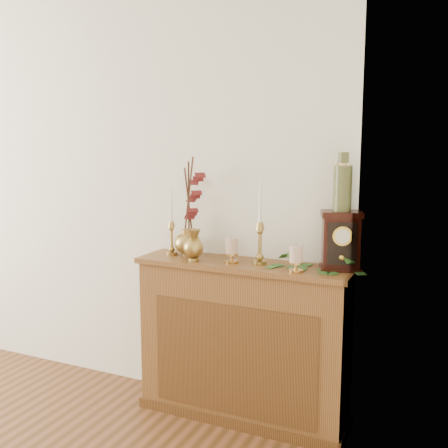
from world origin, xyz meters
The scene contains 10 objects.
console_shelf centered at (1.40, 2.10, 0.44)m, with size 1.24×0.34×0.93m.
candlestick_left centered at (0.93, 2.11, 1.07)m, with size 0.07×0.07×0.41m.
candlestick_center centered at (1.50, 2.09, 1.09)m, with size 0.08×0.08×0.48m.
bud_vase centered at (1.13, 2.00, 1.02)m, with size 0.11×0.11×0.18m.
ginger_jar centered at (1.04, 2.17, 1.19)m, with size 0.25×0.26×0.59m.
pillar_candle_left centered at (1.35, 2.06, 1.01)m, with size 0.08×0.08×0.15m.
pillar_candle_right centered at (1.74, 2.00, 1.01)m, with size 0.08×0.08×0.15m.
ivy_garland centered at (1.83, 2.08, 0.94)m, with size 0.46×0.21×0.09m.
mantel_clock centered at (1.93, 2.15, 1.08)m, with size 0.24×0.20×0.31m.
ceramic_vase centered at (1.93, 2.15, 1.38)m, with size 0.09×0.09×0.31m.
Camera 1 is at (2.50, -0.57, 1.59)m, focal length 42.00 mm.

